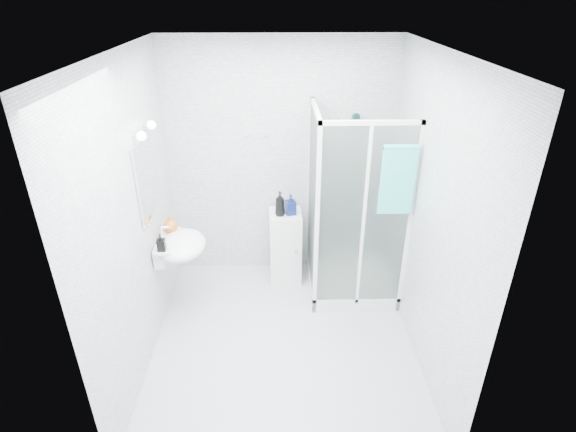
{
  "coord_description": "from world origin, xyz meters",
  "views": [
    {
      "loc": [
        -0.04,
        -3.23,
        3.0
      ],
      "look_at": [
        0.05,
        0.35,
        1.15
      ],
      "focal_mm": 28.0,
      "sensor_mm": 36.0,
      "label": 1
    }
  ],
  "objects_px": {
    "shower_enclosure": "(345,256)",
    "soap_dispenser_black": "(161,243)",
    "soap_dispenser_orange": "(170,224)",
    "storage_cabinet": "(285,246)",
    "shampoo_bottle_b": "(291,204)",
    "wall_basin": "(179,245)",
    "hand_towel": "(398,178)",
    "shampoo_bottle_a": "(280,204)"
  },
  "relations": [
    {
      "from": "shower_enclosure",
      "to": "soap_dispenser_black",
      "type": "distance_m",
      "value": 1.9
    },
    {
      "from": "soap_dispenser_orange",
      "to": "soap_dispenser_black",
      "type": "relative_size",
      "value": 1.1
    },
    {
      "from": "storage_cabinet",
      "to": "shampoo_bottle_b",
      "type": "relative_size",
      "value": 3.68
    },
    {
      "from": "wall_basin",
      "to": "soap_dispenser_black",
      "type": "height_order",
      "value": "soap_dispenser_black"
    },
    {
      "from": "hand_towel",
      "to": "soap_dispenser_orange",
      "type": "bearing_deg",
      "value": 173.52
    },
    {
      "from": "shower_enclosure",
      "to": "hand_towel",
      "type": "bearing_deg",
      "value": -49.77
    },
    {
      "from": "storage_cabinet",
      "to": "soap_dispenser_orange",
      "type": "xyz_separation_m",
      "value": [
        -1.12,
        -0.43,
        0.54
      ]
    },
    {
      "from": "wall_basin",
      "to": "soap_dispenser_black",
      "type": "bearing_deg",
      "value": -119.34
    },
    {
      "from": "shampoo_bottle_a",
      "to": "storage_cabinet",
      "type": "bearing_deg",
      "value": 38.68
    },
    {
      "from": "hand_towel",
      "to": "soap_dispenser_black",
      "type": "relative_size",
      "value": 4.0
    },
    {
      "from": "storage_cabinet",
      "to": "shampoo_bottle_b",
      "type": "height_order",
      "value": "shampoo_bottle_b"
    },
    {
      "from": "storage_cabinet",
      "to": "shampoo_bottle_b",
      "type": "bearing_deg",
      "value": -22.93
    },
    {
      "from": "shower_enclosure",
      "to": "soap_dispenser_black",
      "type": "bearing_deg",
      "value": -163.97
    },
    {
      "from": "shampoo_bottle_b",
      "to": "soap_dispenser_black",
      "type": "height_order",
      "value": "shampoo_bottle_b"
    },
    {
      "from": "hand_towel",
      "to": "shampoo_bottle_b",
      "type": "relative_size",
      "value": 2.86
    },
    {
      "from": "storage_cabinet",
      "to": "shampoo_bottle_a",
      "type": "distance_m",
      "value": 0.55
    },
    {
      "from": "shampoo_bottle_b",
      "to": "soap_dispenser_black",
      "type": "relative_size",
      "value": 1.4
    },
    {
      "from": "shampoo_bottle_b",
      "to": "shampoo_bottle_a",
      "type": "bearing_deg",
      "value": -167.76
    },
    {
      "from": "shower_enclosure",
      "to": "shampoo_bottle_a",
      "type": "xyz_separation_m",
      "value": [
        -0.69,
        0.22,
        0.52
      ]
    },
    {
      "from": "shampoo_bottle_a",
      "to": "soap_dispenser_orange",
      "type": "distance_m",
      "value": 1.13
    },
    {
      "from": "wall_basin",
      "to": "storage_cabinet",
      "type": "bearing_deg",
      "value": 29.75
    },
    {
      "from": "shampoo_bottle_b",
      "to": "soap_dispenser_orange",
      "type": "distance_m",
      "value": 1.24
    },
    {
      "from": "shower_enclosure",
      "to": "shampoo_bottle_b",
      "type": "height_order",
      "value": "shower_enclosure"
    },
    {
      "from": "soap_dispenser_black",
      "to": "hand_towel",
      "type": "bearing_deg",
      "value": 2.86
    },
    {
      "from": "wall_basin",
      "to": "hand_towel",
      "type": "height_order",
      "value": "hand_towel"
    },
    {
      "from": "soap_dispenser_orange",
      "to": "shampoo_bottle_b",
      "type": "bearing_deg",
      "value": 19.32
    },
    {
      "from": "hand_towel",
      "to": "shampoo_bottle_b",
      "type": "distance_m",
      "value": 1.25
    },
    {
      "from": "wall_basin",
      "to": "soap_dispenser_orange",
      "type": "bearing_deg",
      "value": 122.03
    },
    {
      "from": "wall_basin",
      "to": "soap_dispenser_black",
      "type": "xyz_separation_m",
      "value": [
        -0.11,
        -0.19,
        0.15
      ]
    },
    {
      "from": "shower_enclosure",
      "to": "shampoo_bottle_a",
      "type": "distance_m",
      "value": 0.89
    },
    {
      "from": "soap_dispenser_orange",
      "to": "soap_dispenser_black",
      "type": "bearing_deg",
      "value": -91.94
    },
    {
      "from": "soap_dispenser_black",
      "to": "soap_dispenser_orange",
      "type": "bearing_deg",
      "value": 88.06
    },
    {
      "from": "shampoo_bottle_a",
      "to": "soap_dispenser_black",
      "type": "distance_m",
      "value": 1.3
    },
    {
      "from": "shower_enclosure",
      "to": "shampoo_bottle_b",
      "type": "relative_size",
      "value": 8.87
    },
    {
      "from": "wall_basin",
      "to": "hand_towel",
      "type": "xyz_separation_m",
      "value": [
        1.99,
        -0.09,
        0.7
      ]
    },
    {
      "from": "shower_enclosure",
      "to": "shampoo_bottle_b",
      "type": "xyz_separation_m",
      "value": [
        -0.58,
        0.25,
        0.5
      ]
    },
    {
      "from": "storage_cabinet",
      "to": "soap_dispenser_orange",
      "type": "bearing_deg",
      "value": -160.6
    },
    {
      "from": "wall_basin",
      "to": "hand_towel",
      "type": "distance_m",
      "value": 2.12
    },
    {
      "from": "shower_enclosure",
      "to": "shampoo_bottle_b",
      "type": "distance_m",
      "value": 0.8
    },
    {
      "from": "wall_basin",
      "to": "hand_towel",
      "type": "bearing_deg",
      "value": -2.44
    },
    {
      "from": "hand_towel",
      "to": "shower_enclosure",
      "type": "bearing_deg",
      "value": 130.23
    },
    {
      "from": "wall_basin",
      "to": "soap_dispenser_orange",
      "type": "distance_m",
      "value": 0.24
    }
  ]
}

